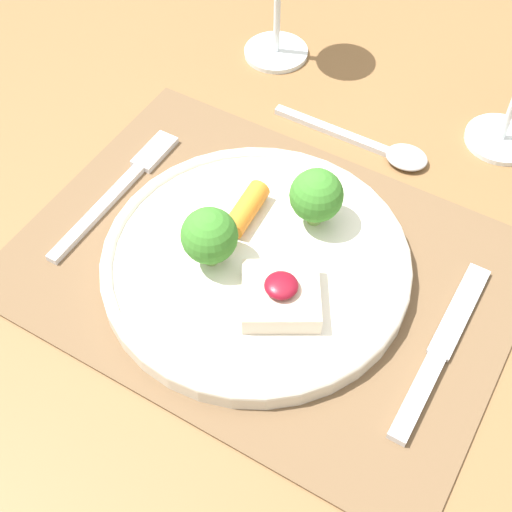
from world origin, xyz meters
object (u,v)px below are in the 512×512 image
at_px(knife, 436,359).
at_px(spoon, 384,149).
at_px(dinner_plate, 257,258).
at_px(fork, 124,184).

relative_size(knife, spoon, 1.09).
xyz_separation_m(knife, spoon, (-0.14, 0.21, -0.00)).
xyz_separation_m(dinner_plate, fork, (-0.17, 0.02, -0.01)).
distance_m(knife, spoon, 0.26).
relative_size(dinner_plate, fork, 1.47).
bearing_deg(fork, spoon, 38.68).
distance_m(dinner_plate, fork, 0.17).
bearing_deg(spoon, knife, -60.26).
bearing_deg(knife, spoon, 125.63).
relative_size(dinner_plate, knife, 1.47).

